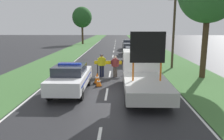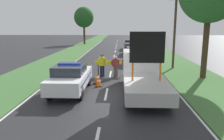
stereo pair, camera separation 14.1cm
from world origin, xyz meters
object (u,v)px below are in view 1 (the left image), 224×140
police_officer (102,63)px  queued_car_sedan_black (130,49)px  utility_pole (174,30)px  queued_car_van_white (133,55)px  police_car (71,78)px  work_truck (143,72)px  traffic_cone_near_truck (153,73)px  queued_car_suv_grey (128,44)px  pedestrian_civilian (115,65)px  traffic_cone_behind_barrier (97,78)px  traffic_cone_near_police (99,82)px  road_barrier (111,64)px  traffic_cone_centre_front (55,81)px  roadside_tree_near_right (82,17)px

police_officer → queued_car_sedan_black: 13.00m
utility_pole → queued_car_van_white: bearing=138.6°
police_car → work_truck: work_truck is taller
traffic_cone_near_truck → queued_car_suv_grey: size_ratio=0.14×
pedestrian_civilian → utility_pole: (4.97, 3.48, 2.46)m
pedestrian_civilian → queued_car_suv_grey: size_ratio=0.33×
queued_car_suv_grey → police_officer: bearing=81.6°
traffic_cone_near_truck → traffic_cone_behind_barrier: size_ratio=0.92×
traffic_cone_near_truck → queued_car_sedan_black: (-1.02, 12.88, 0.46)m
traffic_cone_near_police → pedestrian_civilian: bearing=69.3°
road_barrier → traffic_cone_behind_barrier: size_ratio=3.49×
police_car → utility_pole: size_ratio=0.72×
pedestrian_civilian → queued_car_van_white: (1.76, 6.31, -0.07)m
police_officer → traffic_cone_centre_front: police_officer is taller
utility_pole → traffic_cone_near_police: bearing=-134.4°
traffic_cone_near_truck → queued_car_van_white: size_ratio=0.14×
traffic_cone_near_truck → traffic_cone_behind_barrier: bearing=-155.9°
queued_car_sedan_black → road_barrier: bearing=80.3°
police_car → queued_car_sedan_black: size_ratio=1.09×
pedestrian_civilian → traffic_cone_centre_front: size_ratio=2.16×
queued_car_sedan_black → police_car: bearing=75.7°
traffic_cone_behind_barrier → queued_car_van_white: 8.70m
work_truck → traffic_cone_near_police: size_ratio=11.20×
police_car → traffic_cone_near_truck: police_car is taller
traffic_cone_near_police → queued_car_sedan_black: bearing=79.9°
police_car → traffic_cone_centre_front: police_car is taller
police_officer → pedestrian_civilian: bearing=-176.1°
queued_car_van_white → traffic_cone_near_truck: bearing=99.1°
work_truck → traffic_cone_near_police: work_truck is taller
queued_car_sedan_black → utility_pole: utility_pole is taller
utility_pole → queued_car_suv_grey: bearing=101.3°
police_officer → queued_car_sedan_black: (2.75, 12.70, -0.20)m
police_car → roadside_tree_near_right: 33.90m
police_officer → queued_car_sedan_black: size_ratio=0.39×
police_car → queued_car_van_white: police_car is taller
work_truck → police_car: bearing=9.7°
work_truck → police_officer: work_truck is taller
queued_car_suv_grey → utility_pole: bearing=101.3°
traffic_cone_behind_barrier → queued_car_suv_grey: bearing=82.0°
queued_car_sedan_black → roadside_tree_near_right: size_ratio=0.58×
queued_car_sedan_black → utility_pole: (3.21, -9.28, 2.58)m
work_truck → traffic_cone_centre_front: work_truck is taller
pedestrian_civilian → traffic_cone_near_truck: pedestrian_civilian is taller
utility_pole → police_officer: bearing=-150.2°
traffic_cone_near_truck → queued_car_van_white: queued_car_van_white is taller
queued_car_sedan_black → roadside_tree_near_right: bearing=-62.1°
pedestrian_civilian → work_truck: bearing=-79.3°
traffic_cone_centre_front → queued_car_van_white: bearing=59.6°
work_truck → roadside_tree_near_right: bearing=-71.7°
work_truck → utility_pole: 7.92m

